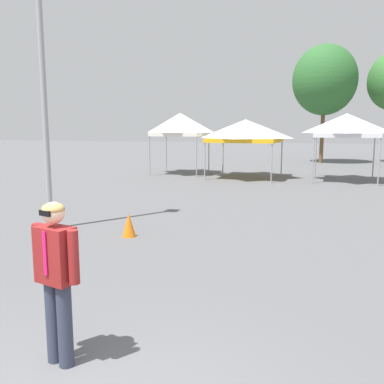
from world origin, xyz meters
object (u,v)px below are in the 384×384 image
at_px(canopy_tent_far_left, 245,131).
at_px(traffic_cone_lot_center, 129,225).
at_px(canopy_tent_far_right, 180,125).
at_px(canopy_tent_center, 347,125).
at_px(person_foreground, 56,272).
at_px(light_pole_opposite_side, 40,31).
at_px(tree_behind_tents_left, 325,80).

distance_m(canopy_tent_far_left, traffic_cone_lot_center, 12.61).
bearing_deg(canopy_tent_far_left, canopy_tent_far_right, 168.04).
xyz_separation_m(canopy_tent_center, person_foreground, (-3.76, -17.49, -1.62)).
distance_m(light_pole_opposite_side, traffic_cone_lot_center, 5.04).
xyz_separation_m(canopy_tent_far_right, traffic_cone_lot_center, (3.22, -13.22, -2.43)).
height_order(canopy_tent_far_left, canopy_tent_center, canopy_tent_center).
height_order(tree_behind_tents_left, traffic_cone_lot_center, tree_behind_tents_left).
xyz_separation_m(canopy_tent_far_right, person_foreground, (4.83, -18.24, -1.68)).
bearing_deg(light_pole_opposite_side, canopy_tent_far_left, 77.18).
bearing_deg(canopy_tent_center, canopy_tent_far_right, 175.01).
bearing_deg(canopy_tent_center, person_foreground, -102.14).
height_order(canopy_tent_far_right, tree_behind_tents_left, tree_behind_tents_left).
xyz_separation_m(light_pole_opposite_side, traffic_cone_lot_center, (2.24, -0.13, -4.51)).
bearing_deg(tree_behind_tents_left, light_pole_opposite_side, -105.92).
height_order(canopy_tent_far_right, traffic_cone_lot_center, canopy_tent_far_right).
bearing_deg(tree_behind_tents_left, canopy_tent_far_left, -109.37).
height_order(person_foreground, traffic_cone_lot_center, person_foreground).
height_order(canopy_tent_center, light_pole_opposite_side, light_pole_opposite_side).
xyz_separation_m(canopy_tent_far_left, traffic_cone_lot_center, (-0.55, -12.42, -2.11)).
distance_m(person_foreground, tree_behind_tents_left, 28.71).
distance_m(tree_behind_tents_left, traffic_cone_lot_center, 24.21).
xyz_separation_m(canopy_tent_center, traffic_cone_lot_center, (-5.37, -12.47, -2.37)).
distance_m(canopy_tent_far_right, canopy_tent_center, 8.62).
height_order(canopy_tent_far_left, traffic_cone_lot_center, canopy_tent_far_left).
relative_size(person_foreground, tree_behind_tents_left, 0.21).
height_order(canopy_tent_far_right, light_pole_opposite_side, light_pole_opposite_side).
height_order(canopy_tent_far_left, light_pole_opposite_side, light_pole_opposite_side).
xyz_separation_m(canopy_tent_center, tree_behind_tents_left, (-1.05, 10.67, 3.26)).
distance_m(canopy_tent_far_left, light_pole_opposite_side, 12.84).
bearing_deg(canopy_tent_far_left, canopy_tent_center, 0.59).
bearing_deg(canopy_tent_far_left, person_foreground, -86.54).
xyz_separation_m(tree_behind_tents_left, traffic_cone_lot_center, (-4.32, -23.14, -5.63)).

